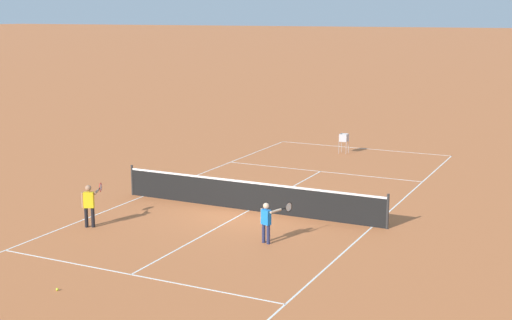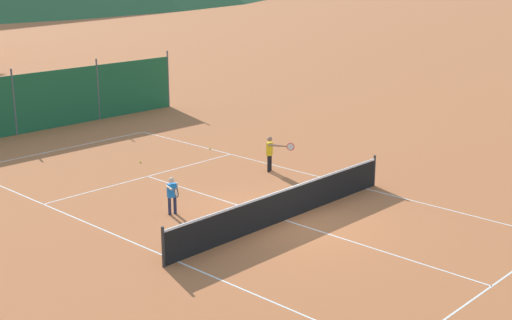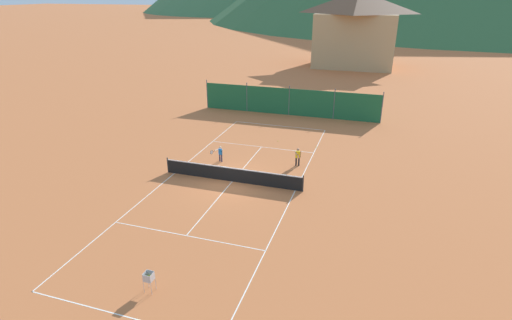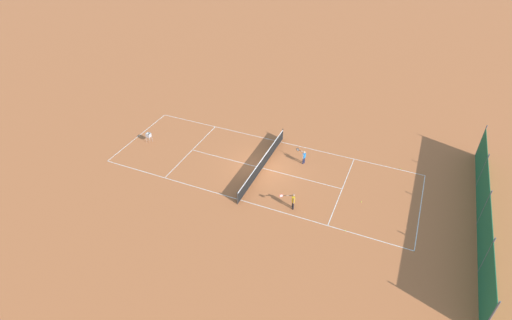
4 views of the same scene
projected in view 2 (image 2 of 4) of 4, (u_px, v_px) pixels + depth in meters
ground_plane at (285, 220)px, 20.80m from camera, size 600.00×600.00×0.00m
court_line_markings at (285, 220)px, 20.80m from camera, size 8.25×23.85×0.01m
tennis_net at (285, 204)px, 20.67m from camera, size 9.18×0.08×1.06m
windscreen_fence_far at (14, 105)px, 30.70m from camera, size 17.28×0.08×2.90m
player_near_baseline at (271, 151)px, 25.43m from camera, size 0.47×1.09×1.28m
player_far_service at (172, 193)px, 21.07m from camera, size 0.62×0.91×1.15m
tennis_ball_by_net_right at (210, 148)px, 28.66m from camera, size 0.07×0.07×0.07m
tennis_ball_alley_left at (140, 162)px, 26.71m from camera, size 0.07×0.07×0.07m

